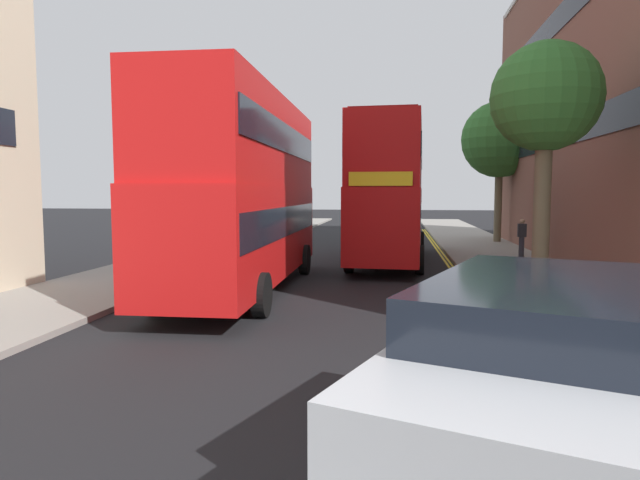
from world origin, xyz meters
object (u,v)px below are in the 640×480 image
double_decker_bus_oncoming (390,188)px  taxi_minivan (533,403)px  double_decker_bus_away (245,187)px  pedestrian_far (522,237)px

double_decker_bus_oncoming → taxi_minivan: (1.41, -17.93, -1.96)m
double_decker_bus_away → taxi_minivan: double_decker_bus_away is taller
double_decker_bus_away → taxi_minivan: (5.53, -10.65, -1.96)m
double_decker_bus_oncoming → taxi_minivan: 18.10m
taxi_minivan → pedestrian_far: bearing=77.9°
double_decker_bus_away → pedestrian_far: size_ratio=6.70×
double_decker_bus_away → double_decker_bus_oncoming: 8.36m
double_decker_bus_away → taxi_minivan: 12.16m
double_decker_bus_oncoming → double_decker_bus_away: bearing=-119.5°
double_decker_bus_away → taxi_minivan: bearing=-62.6°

